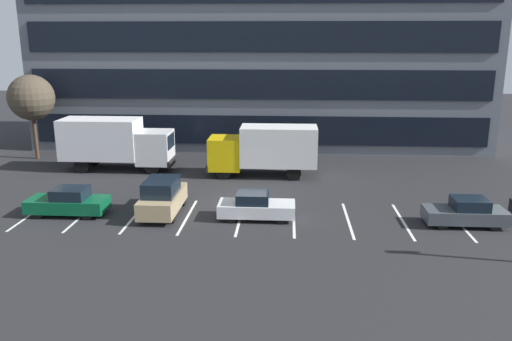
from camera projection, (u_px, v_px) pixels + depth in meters
The scene contains 10 objects.
ground_plane at pixel (245, 201), 29.60m from camera, with size 120.00×120.00×0.00m, color #262628.
office_building at pixel (261, 39), 44.66m from camera, with size 37.48×11.45×18.00m.
lot_markings at pixel (240, 218), 26.94m from camera, with size 22.54×5.40×0.01m.
box_truck_yellow at pixel (265, 148), 34.56m from camera, with size 7.37×2.44×3.42m.
box_truck_white at pixel (115, 141), 36.19m from camera, with size 7.86×2.60×3.64m.
suv_tan at pixel (162, 197), 27.32m from camera, with size 1.82×4.30×1.95m.
sedan_forest at pixel (68, 202), 27.25m from camera, with size 4.14×1.73×1.48m.
sedan_white at pixel (256, 206), 26.64m from camera, with size 3.97×1.66×1.42m.
sedan_charcoal at pixel (466, 213), 25.71m from camera, with size 3.97×1.66×1.42m.
bare_tree at pixel (31, 98), 38.84m from camera, with size 3.44×3.44×6.45m.
Camera 1 is at (2.41, -28.10, 9.20)m, focal length 36.09 mm.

